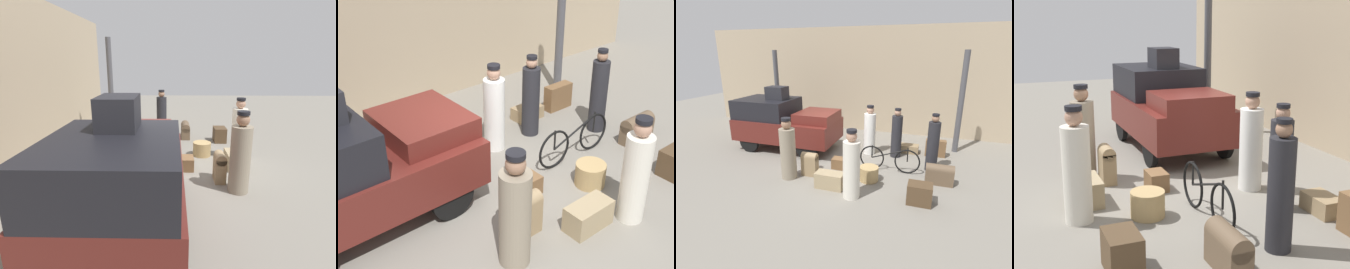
% 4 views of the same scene
% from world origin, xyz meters
% --- Properties ---
extents(ground_plane, '(30.00, 30.00, 0.00)m').
position_xyz_m(ground_plane, '(0.00, 0.00, 0.00)').
color(ground_plane, gray).
extents(canopy_pillar_left, '(0.19, 0.19, 3.54)m').
position_xyz_m(canopy_pillar_left, '(-3.57, 2.41, 1.77)').
color(canopy_pillar_left, '#4C4C51').
rests_on(canopy_pillar_left, ground).
extents(truck, '(3.68, 1.83, 1.83)m').
position_xyz_m(truck, '(-2.34, 0.83, 1.00)').
color(truck, black).
rests_on(truck, ground).
extents(bicycle, '(1.81, 0.04, 0.80)m').
position_xyz_m(bicycle, '(1.70, -0.00, 0.38)').
color(bicycle, black).
rests_on(bicycle, ground).
extents(wicker_basket, '(0.53, 0.53, 0.41)m').
position_xyz_m(wicker_basket, '(1.27, -0.79, 0.20)').
color(wicker_basket, tan).
rests_on(wicker_basket, ground).
extents(porter_carrying_trunk, '(0.35, 0.35, 1.76)m').
position_xyz_m(porter_carrying_trunk, '(2.91, 0.48, 0.81)').
color(porter_carrying_trunk, '#232328').
rests_on(porter_carrying_trunk, ground).
extents(porter_standing_middle, '(0.44, 0.44, 1.77)m').
position_xyz_m(porter_standing_middle, '(-0.94, -1.34, 0.80)').
color(porter_standing_middle, gray).
rests_on(porter_standing_middle, ground).
extents(conductor_in_dark_uniform, '(0.40, 0.40, 1.73)m').
position_xyz_m(conductor_in_dark_uniform, '(0.79, 1.26, 0.79)').
color(conductor_in_dark_uniform, white).
rests_on(conductor_in_dark_uniform, ground).
extents(porter_with_bicycle, '(0.36, 0.36, 1.69)m').
position_xyz_m(porter_with_bicycle, '(1.73, 1.25, 0.78)').
color(porter_with_bicycle, '#232328').
rests_on(porter_with_bicycle, ground).
extents(porter_lifting_near_truck, '(0.42, 0.42, 1.76)m').
position_xyz_m(porter_lifting_near_truck, '(1.06, -1.79, 0.80)').
color(porter_lifting_near_truck, silver).
rests_on(porter_lifting_near_truck, ground).
extents(suitcase_small_leather, '(0.75, 0.38, 0.42)m').
position_xyz_m(suitcase_small_leather, '(0.39, -1.52, 0.21)').
color(suitcase_small_leather, '#9E8966').
rests_on(suitcase_small_leather, ground).
extents(trunk_large_brown, '(0.46, 0.25, 0.70)m').
position_xyz_m(trunk_large_brown, '(-0.44, -1.02, 0.38)').
color(trunk_large_brown, '#937A56').
rests_on(trunk_large_brown, ground).
extents(trunk_wicker_pale, '(0.57, 0.41, 0.50)m').
position_xyz_m(trunk_wicker_pale, '(2.69, -1.55, 0.25)').
color(trunk_wicker_pale, '#4C3823').
rests_on(trunk_wicker_pale, ground).
extents(suitcase_black_upright, '(0.46, 0.33, 0.33)m').
position_xyz_m(suitcase_black_upright, '(0.23, -0.30, 0.17)').
color(suitcase_black_upright, brown).
rests_on(suitcase_black_upright, ground).
extents(trunk_barrel_dark, '(0.73, 0.30, 0.57)m').
position_xyz_m(trunk_barrel_dark, '(3.14, -0.37, 0.30)').
color(trunk_barrel_dark, brown).
rests_on(trunk_barrel_dark, ground).
extents(suitcase_tan_flat, '(0.65, 0.40, 0.28)m').
position_xyz_m(suitcase_tan_flat, '(2.14, 1.78, 0.14)').
color(suitcase_tan_flat, '#937A56').
rests_on(suitcase_tan_flat, ground).
extents(trunk_on_truck_roof, '(0.69, 0.54, 0.46)m').
position_xyz_m(trunk_on_truck_roof, '(-2.56, 0.83, 2.05)').
color(trunk_on_truck_roof, '#232328').
rests_on(trunk_on_truck_roof, truck).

